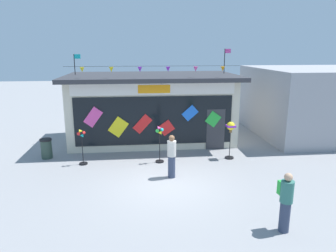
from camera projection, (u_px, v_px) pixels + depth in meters
name	position (u px, v px, depth m)	size (l,w,h in m)	color
ground_plane	(165.00, 183.00, 11.46)	(80.00, 80.00, 0.00)	gray
kite_shop_building	(152.00, 107.00, 16.66)	(8.68, 4.90, 4.83)	beige
wind_spinner_far_left	(82.00, 145.00, 13.15)	(0.35, 0.35, 1.55)	black
wind_spinner_left	(160.00, 141.00, 13.38)	(0.36, 0.36, 1.63)	black
wind_spinner_center_left	(231.00, 130.00, 13.80)	(0.39, 0.39, 1.69)	black
person_near_camera	(286.00, 201.00, 8.27)	(0.34, 0.46, 1.68)	#333D56
person_mid_plaza	(172.00, 156.00, 11.82)	(0.34, 0.34, 1.68)	#333D56
trash_bin	(46.00, 148.00, 14.03)	(0.52, 0.52, 0.90)	#2D4238
neighbour_building	(325.00, 101.00, 18.02)	(7.96, 6.87, 3.78)	#99999E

